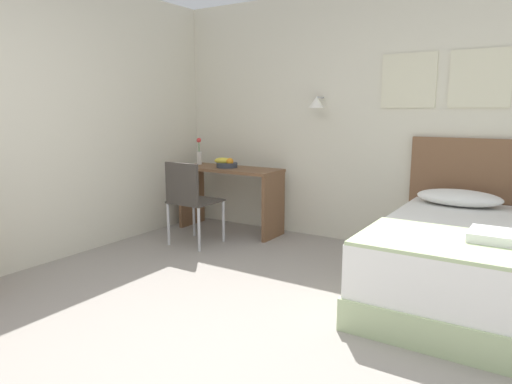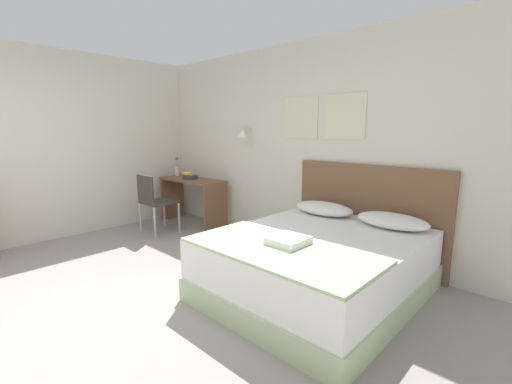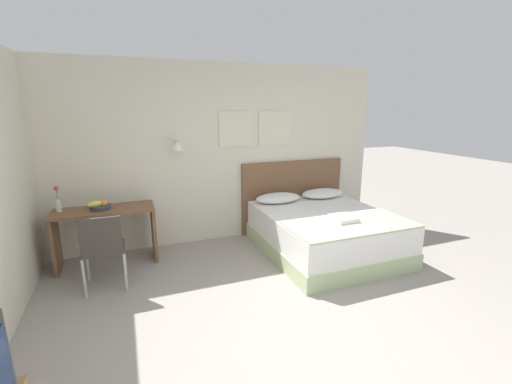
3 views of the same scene
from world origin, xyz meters
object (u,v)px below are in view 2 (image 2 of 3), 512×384
Objects in this scene: pillow_left at (324,208)px; flower_vase at (177,169)px; headboard at (367,215)px; fruit_bowl at (190,176)px; desk at (192,193)px; throw_blanket at (279,249)px; folded_towel_near_foot at (288,240)px; desk_chair at (153,199)px; pillow_right at (392,221)px; bed at (317,265)px.

flower_vase is (-2.99, 0.02, 0.23)m from pillow_left.
fruit_bowl is at bearing -173.39° from headboard.
fruit_bowl is (-0.04, -0.01, 0.27)m from desk.
throw_blanket is (-0.00, -1.58, 0.01)m from headboard.
desk_chair is at bearing 172.10° from folded_towel_near_foot.
headboard is 1.45m from folded_towel_near_foot.
desk reaches higher than pillow_left.
throw_blanket is (0.40, -1.30, -0.06)m from pillow_left.
flower_vase is (-3.78, 0.02, 0.23)m from pillow_right.
desk_chair is (-2.88, -1.05, -0.05)m from headboard.
pillow_right is 2.21× the size of flower_vase.
pillow_left is at bearing -144.63° from headboard.
pillow_right is at bearing 0.00° from pillow_left.
desk_chair is at bearing -57.37° from flower_vase.
folded_towel_near_foot is (0.39, -1.16, -0.02)m from pillow_left.
throw_blanket is at bearing -90.00° from headboard.
throw_blanket is at bearing -10.53° from desk_chair.
pillow_right is at bearing 0.76° from desk.
desk_chair reaches higher than throw_blanket.
pillow_left is at bearing 118.63° from bed.
fruit_bowl reaches higher than pillow_right.
fruit_bowl is (-2.92, 1.25, 0.21)m from throw_blanket.
desk_chair reaches higher than bed.
headboard is 3.41m from flower_vase.
pillow_left is 0.59× the size of desk.
throw_blanket is 1.32× the size of desk.
flower_vase is at bearing -175.59° from headboard.
pillow_right is at bearing 70.58° from folded_towel_near_foot.
fruit_bowl is (-3.31, -0.05, 0.15)m from pillow_right.
fruit_bowl reaches higher than pillow_left.
folded_towel_near_foot is 0.92× the size of flower_vase.
desk_chair is 1.00m from flower_vase.
pillow_right is at bearing -0.33° from flower_vase.
headboard is 5.97× the size of folded_towel_near_foot.
pillow_right is 0.80× the size of desk_chair.
throw_blanket is (-0.40, -1.30, -0.06)m from pillow_right.
bed is 1.61× the size of desk.
flower_vase is at bearing 170.66° from fruit_bowl.
headboard reaches higher than fruit_bowl.
pillow_left is 2.40× the size of folded_towel_near_foot.
throw_blanket is 4.97× the size of flower_vase.
desk is at bearing 156.37° from throw_blanket.
folded_towel_near_foot is 3.08m from desk.
pillow_left reaches higher than bed.
bed is at bearing 0.69° from desk_chair.
desk_chair is (-2.88, 0.54, -0.06)m from throw_blanket.
pillow_left is 1.00× the size of pillow_right.
fruit_bowl is (-2.52, -0.05, 0.15)m from pillow_left.
pillow_left is at bearing 107.05° from throw_blanket.
desk_chair is at bearing -166.87° from pillow_right.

